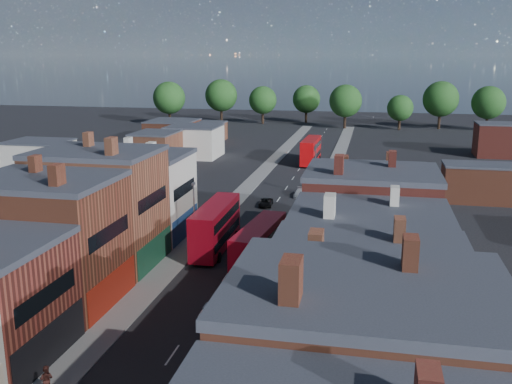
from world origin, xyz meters
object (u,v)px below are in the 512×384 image
at_px(bus_2, 311,150).
at_px(ped_1, 46,379).
at_px(bus_0, 216,226).
at_px(car_3, 300,193).
at_px(ped_3, 304,268).
at_px(car_1, 226,310).
at_px(car_2, 266,203).
at_px(bus_1, 259,246).

height_order(bus_2, ped_1, bus_2).
distance_m(bus_0, bus_2, 55.62).
distance_m(car_3, ped_3, 33.81).
bearing_deg(car_1, ped_1, -115.76).
bearing_deg(bus_0, car_3, 76.81).
height_order(ped_1, ped_3, ped_1).
relative_size(bus_0, car_3, 3.01).
relative_size(car_2, car_3, 0.98).
bearing_deg(bus_0, ped_1, -96.34).
height_order(bus_2, ped_3, bus_2).
bearing_deg(ped_1, car_2, -102.65).
height_order(bus_0, car_2, bus_0).
xyz_separation_m(bus_2, car_3, (1.50, -28.30, -2.19)).
relative_size(car_1, ped_1, 2.10).
distance_m(bus_0, car_3, 27.91).
xyz_separation_m(bus_2, car_2, (-2.70, -35.25, -2.23)).
bearing_deg(ped_1, car_3, -106.08).
xyz_separation_m(bus_0, bus_1, (6.16, -5.47, -0.20)).
height_order(bus_0, car_1, bus_0).
bearing_deg(bus_2, ped_1, -93.58).
bearing_deg(car_3, car_2, -120.07).
height_order(car_1, car_2, car_1).
height_order(car_2, ped_1, ped_1).
bearing_deg(bus_0, bus_1, -42.00).
xyz_separation_m(bus_1, car_1, (-0.69, -11.03, -2.00)).
bearing_deg(ped_1, bus_2, -102.04).
relative_size(bus_1, bus_2, 0.97).
distance_m(bus_2, car_3, 28.42).
bearing_deg(bus_2, ped_3, -82.61).
distance_m(car_1, ped_1, 15.95).
relative_size(bus_0, car_1, 3.02).
distance_m(bus_0, car_1, 17.52).
bearing_deg(bus_1, ped_1, -104.46).
distance_m(bus_0, bus_1, 8.24).
distance_m(bus_2, car_2, 35.43).
xyz_separation_m(bus_0, car_3, (6.18, 27.12, -2.27)).
xyz_separation_m(ped_1, ped_3, (14.02, 23.56, -0.09)).
bearing_deg(bus_1, car_3, 96.32).
xyz_separation_m(car_1, ped_1, (-8.61, -13.42, 0.42)).
relative_size(bus_0, ped_1, 6.35).
height_order(bus_1, car_1, bus_1).
bearing_deg(car_1, bus_2, 97.55).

